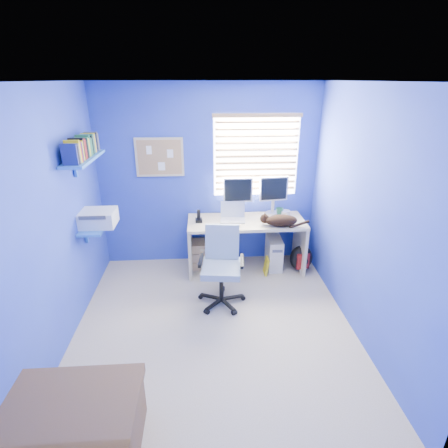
{
  "coord_description": "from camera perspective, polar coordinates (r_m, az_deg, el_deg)",
  "views": [
    {
      "loc": [
        -0.1,
        -3.1,
        2.52
      ],
      "look_at": [
        0.15,
        0.65,
        0.95
      ],
      "focal_mm": 28.0,
      "sensor_mm": 36.0,
      "label": 1
    }
  ],
  "objects": [
    {
      "name": "floor",
      "position": [
        4.0,
        -1.58,
        -16.42
      ],
      "size": [
        3.0,
        3.2,
        0.0
      ],
      "primitive_type": "cube",
      "color": "#C1B69E",
      "rests_on": "ground"
    },
    {
      "name": "ceiling",
      "position": [
        3.11,
        -2.11,
        22.26
      ],
      "size": [
        3.0,
        3.2,
        0.0
      ],
      "primitive_type": "cube",
      "color": "white",
      "rests_on": "wall_back"
    },
    {
      "name": "wall_back",
      "position": [
        4.87,
        -2.53,
        7.52
      ],
      "size": [
        3.0,
        0.01,
        2.5
      ],
      "primitive_type": "cube",
      "color": "#2A3AB5",
      "rests_on": "ground"
    },
    {
      "name": "wall_front",
      "position": [
        1.97,
        0.04,
        -17.47
      ],
      "size": [
        3.0,
        0.01,
        2.5
      ],
      "primitive_type": "cube",
      "color": "#2A3AB5",
      "rests_on": "ground"
    },
    {
      "name": "wall_left",
      "position": [
        3.63,
        -26.17,
        -0.25
      ],
      "size": [
        0.01,
        3.2,
        2.5
      ],
      "primitive_type": "cube",
      "color": "#2A3AB5",
      "rests_on": "ground"
    },
    {
      "name": "wall_right",
      "position": [
        3.72,
        21.97,
        0.95
      ],
      "size": [
        0.01,
        3.2,
        2.5
      ],
      "primitive_type": "cube",
      "color": "#2A3AB5",
      "rests_on": "ground"
    },
    {
      "name": "desk",
      "position": [
        4.9,
        3.55,
        -3.44
      ],
      "size": [
        1.58,
        0.65,
        0.74
      ],
      "primitive_type": "cube",
      "color": "tan",
      "rests_on": "floor"
    },
    {
      "name": "laptop",
      "position": [
        4.7,
        1.44,
        1.82
      ],
      "size": [
        0.35,
        0.29,
        0.22
      ],
      "primitive_type": "cube",
      "rotation": [
        0.0,
        0.0,
        -0.09
      ],
      "color": "silver",
      "rests_on": "desk"
    },
    {
      "name": "monitor_left",
      "position": [
        4.85,
        2.25,
        4.5
      ],
      "size": [
        0.4,
        0.12,
        0.54
      ],
      "primitive_type": "cube",
      "rotation": [
        0.0,
        0.0,
        0.0
      ],
      "color": "silver",
      "rests_on": "desk"
    },
    {
      "name": "monitor_right",
      "position": [
        4.95,
        8.04,
        4.66
      ],
      "size": [
        0.41,
        0.17,
        0.54
      ],
      "primitive_type": "cube",
      "rotation": [
        0.0,
        0.0,
        0.12
      ],
      "color": "silver",
      "rests_on": "desk"
    },
    {
      "name": "phone",
      "position": [
        4.68,
        -4.15,
        1.34
      ],
      "size": [
        0.1,
        0.11,
        0.17
      ],
      "primitive_type": "cube",
      "rotation": [
        0.0,
        0.0,
        0.06
      ],
      "color": "black",
      "rests_on": "desk"
    },
    {
      "name": "mug",
      "position": [
        4.98,
        9.05,
        2.03
      ],
      "size": [
        0.1,
        0.09,
        0.1
      ],
      "primitive_type": "imported",
      "color": "#246344",
      "rests_on": "desk"
    },
    {
      "name": "cd_spindle",
      "position": [
        4.98,
        9.99,
        1.79
      ],
      "size": [
        0.13,
        0.13,
        0.07
      ],
      "primitive_type": "cylinder",
      "color": "silver",
      "rests_on": "desk"
    },
    {
      "name": "cat",
      "position": [
        4.6,
        9.36,
        0.56
      ],
      "size": [
        0.46,
        0.31,
        0.15
      ],
      "primitive_type": "ellipsoid",
      "rotation": [
        0.0,
        0.0,
        -0.24
      ],
      "color": "black",
      "rests_on": "desk"
    },
    {
      "name": "tower_pc",
      "position": [
        5.06,
        8.13,
        -4.6
      ],
      "size": [
        0.2,
        0.45,
        0.45
      ],
      "primitive_type": "cube",
      "rotation": [
        0.0,
        0.0,
        -0.03
      ],
      "color": "beige",
      "rests_on": "floor"
    },
    {
      "name": "drawer_boxes",
      "position": [
        5.01,
        -3.36,
        -4.92
      ],
      "size": [
        0.35,
        0.28,
        0.41
      ],
      "primitive_type": "cube",
      "color": "tan",
      "rests_on": "floor"
    },
    {
      "name": "yellow_book",
      "position": [
        4.91,
        6.92,
        -6.82
      ],
      "size": [
        0.03,
        0.17,
        0.24
      ],
      "primitive_type": "cube",
      "color": "yellow",
      "rests_on": "floor"
    },
    {
      "name": "backpack",
      "position": [
        5.05,
        12.48,
        -5.44
      ],
      "size": [
        0.35,
        0.28,
        0.37
      ],
      "primitive_type": "ellipsoid",
      "rotation": [
        0.0,
        0.0,
        0.13
      ],
      "color": "black",
      "rests_on": "floor"
    },
    {
      "name": "bed_corner",
      "position": [
        3.04,
        -24.45,
        -28.62
      ],
      "size": [
        0.99,
        0.7,
        0.48
      ],
      "primitive_type": "cube",
      "color": "brown",
      "rests_on": "floor"
    },
    {
      "name": "office_chair",
      "position": [
        4.2,
        -0.39,
        -8.46
      ],
      "size": [
        0.6,
        0.6,
        0.94
      ],
      "color": "black",
      "rests_on": "floor"
    },
    {
      "name": "window_blinds",
      "position": [
        4.83,
        5.29,
        10.97
      ],
      "size": [
        1.15,
        0.05,
        1.1
      ],
      "color": "white",
      "rests_on": "ground"
    },
    {
      "name": "corkboard",
      "position": [
        4.81,
        -10.48,
        10.66
      ],
      "size": [
        0.64,
        0.02,
        0.52
      ],
      "color": "tan",
      "rests_on": "ground"
    },
    {
      "name": "wall_shelves",
      "position": [
        4.2,
        -21.17,
        6.1
      ],
      "size": [
        0.42,
        0.9,
        1.05
      ],
      "color": "blue",
      "rests_on": "ground"
    }
  ]
}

